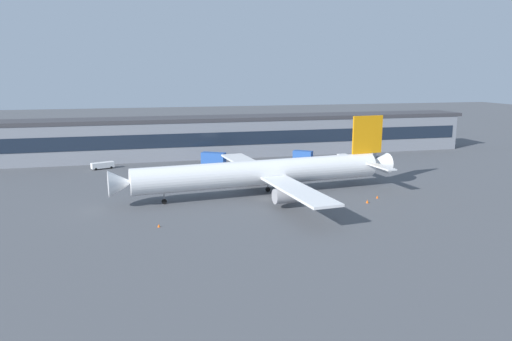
# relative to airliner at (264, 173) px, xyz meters

# --- Properties ---
(ground_plane) EXTENTS (600.00, 600.00, 0.00)m
(ground_plane) POSITION_rel_airliner_xyz_m (-0.52, -3.65, -5.26)
(ground_plane) COLOR #4C4F54
(terminal_building) EXTENTS (176.42, 14.36, 13.22)m
(terminal_building) POSITION_rel_airliner_xyz_m (-0.52, 55.19, 1.37)
(terminal_building) COLOR gray
(terminal_building) RESTS_ON ground_plane
(airliner) EXTENTS (67.32, 57.93, 17.36)m
(airliner) POSITION_rel_airliner_xyz_m (0.00, 0.00, 0.00)
(airliner) COLOR white
(airliner) RESTS_ON ground_plane
(belt_loader) EXTENTS (6.70, 4.06, 1.95)m
(belt_loader) POSITION_rel_airliner_xyz_m (-37.62, 40.87, -4.11)
(belt_loader) COLOR white
(belt_loader) RESTS_ON ground_plane
(catering_truck) EXTENTS (7.48, 6.03, 4.15)m
(catering_truck) POSITION_rel_airliner_xyz_m (-5.79, 37.14, -2.97)
(catering_truck) COLOR #2651A5
(catering_truck) RESTS_ON ground_plane
(crew_van) EXTENTS (4.64, 5.57, 2.55)m
(crew_van) POSITION_rel_airliner_xyz_m (45.95, 39.07, -3.80)
(crew_van) COLOR gray
(crew_van) RESTS_ON ground_plane
(stair_truck) EXTENTS (6.21, 5.57, 3.55)m
(stair_truck) POSITION_rel_airliner_xyz_m (22.56, 37.19, -3.28)
(stair_truck) COLOR #2651A5
(stair_truck) RESTS_ON ground_plane
(traffic_cone_0) EXTENTS (0.50, 0.50, 0.63)m
(traffic_cone_0) POSITION_rel_airliner_xyz_m (9.83, -6.72, -4.95)
(traffic_cone_0) COLOR #F2590C
(traffic_cone_0) RESTS_ON ground_plane
(traffic_cone_1) EXTENTS (0.50, 0.50, 0.63)m
(traffic_cone_1) POSITION_rel_airliner_xyz_m (23.78, -9.08, -4.94)
(traffic_cone_1) COLOR #F2590C
(traffic_cone_1) RESTS_ON ground_plane
(traffic_cone_2) EXTENTS (0.50, 0.50, 0.62)m
(traffic_cone_2) POSITION_rel_airliner_xyz_m (-24.65, -17.91, -4.95)
(traffic_cone_2) COLOR #F2590C
(traffic_cone_2) RESTS_ON ground_plane
(traffic_cone_3) EXTENTS (0.60, 0.60, 0.75)m
(traffic_cone_3) POSITION_rel_airliner_xyz_m (19.73, -12.21, -4.88)
(traffic_cone_3) COLOR #F2590C
(traffic_cone_3) RESTS_ON ground_plane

